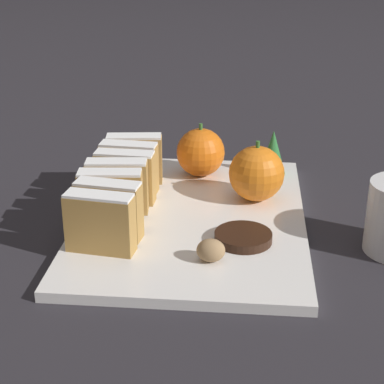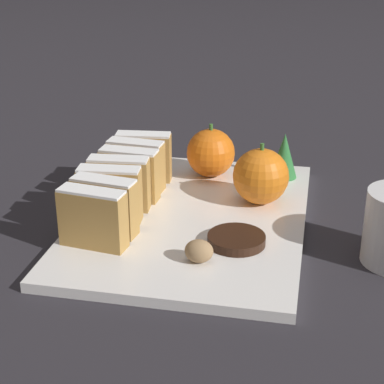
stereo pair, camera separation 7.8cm
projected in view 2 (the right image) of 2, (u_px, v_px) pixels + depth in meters
ground_plane at (192, 223)px, 0.79m from camera, size 6.00×6.00×0.00m
serving_platter at (192, 219)px, 0.79m from camera, size 0.28×0.38×0.01m
stollen_slice_front at (93, 218)px, 0.70m from camera, size 0.08×0.04×0.07m
stollen_slice_second at (105, 206)px, 0.73m from camera, size 0.08×0.04×0.07m
stollen_slice_third at (110, 194)px, 0.76m from camera, size 0.08×0.03×0.07m
stollen_slice_fourth at (119, 184)px, 0.79m from camera, size 0.08×0.03×0.07m
stollen_slice_fifth at (130, 174)px, 0.82m from camera, size 0.08×0.03×0.07m
stollen_slice_sixth at (136, 165)px, 0.85m from camera, size 0.08×0.03×0.07m
stollen_slice_back at (144, 157)px, 0.88m from camera, size 0.08×0.03×0.07m
orange_near at (261, 176)px, 0.81m from camera, size 0.07×0.07×0.08m
orange_far at (209, 153)px, 0.89m from camera, size 0.07×0.07×0.08m
walnut at (199, 251)px, 0.68m from camera, size 0.03×0.03×0.03m
chocolate_cookie at (236, 240)px, 0.72m from camera, size 0.07×0.07×0.01m
evergreen_sprig at (284, 155)px, 0.89m from camera, size 0.04×0.04×0.06m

